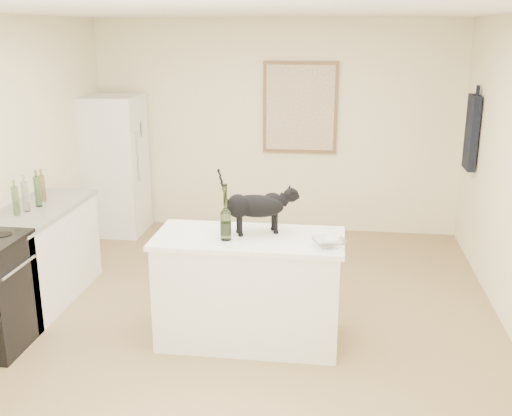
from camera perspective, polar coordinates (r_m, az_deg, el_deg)
The scene contains 17 objects.
floor at distance 5.35m, azimuth -1.40°, elevation -11.05°, with size 5.50×5.50×0.00m, color #90744C.
ceiling at distance 4.74m, azimuth -1.63°, elevation 18.01°, with size 5.50×5.50×0.00m, color white.
wall_back at distance 7.56m, azimuth 1.85°, elevation 7.57°, with size 4.50×4.50×0.00m, color #F2E7BB.
wall_front at distance 2.39m, azimuth -12.42°, elevation -13.44°, with size 4.50×4.50×0.00m, color #F2E7BB.
island_base at distance 4.97m, azimuth -0.65°, elevation -7.79°, with size 1.44×0.67×0.86m, color white.
island_top at distance 4.80m, azimuth -0.67°, elevation -2.89°, with size 1.50×0.70×0.04m, color white.
left_cabinets at distance 6.03m, azimuth -19.63°, elevation -4.32°, with size 0.60×1.40×0.86m, color white.
left_countertop at distance 5.89m, azimuth -20.05°, elevation -0.22°, with size 0.62×1.44×0.04m, color gray.
fridge at distance 7.71m, azimuth -13.10°, elevation 3.92°, with size 0.68×0.68×1.70m, color white.
artwork_frame at distance 7.47m, azimuth 4.17°, elevation 9.36°, with size 0.90×0.03×1.10m, color brown.
artwork_canvas at distance 7.45m, azimuth 4.16°, elevation 9.35°, with size 0.82×0.00×1.02m, color beige.
hanging_garment at distance 6.96m, azimuth 19.58°, elevation 6.69°, with size 0.08×0.34×0.80m, color black.
black_cat at distance 4.81m, azimuth -0.00°, elevation -0.09°, with size 0.58×0.17×0.40m, color black, non-canonical shape.
wine_bottle at distance 4.66m, azimuth -2.88°, elevation -0.72°, with size 0.08×0.08×0.39m, color #2F4E1F.
glass_bowl at distance 4.59m, azimuth 6.85°, elevation -3.26°, with size 0.25×0.25×0.06m, color white.
fridge_paper at distance 7.60m, azimuth -10.62°, elevation 7.33°, with size 0.01×0.14×0.18m, color beige.
counter_bottle_cluster at distance 5.86m, azimuth -20.42°, elevation 1.19°, with size 0.12×0.51×0.28m.
Camera 1 is at (0.77, -4.68, 2.48)m, focal length 42.63 mm.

